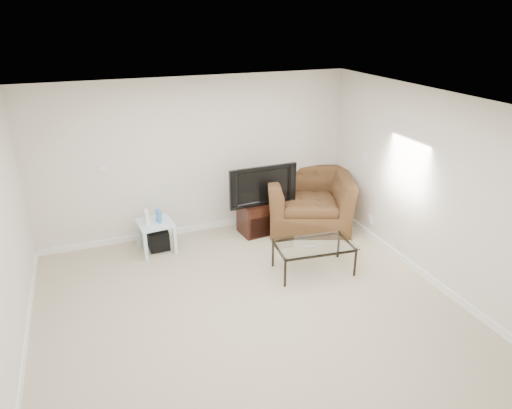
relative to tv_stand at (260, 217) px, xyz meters
name	(u,v)px	position (x,y,z in m)	size (l,w,h in m)	color
floor	(253,316)	(-0.90, -2.08, -0.27)	(5.00, 5.00, 0.00)	tan
ceiling	(252,107)	(-0.90, -2.08, 2.23)	(5.00, 5.00, 0.00)	white
wall_back	(197,158)	(-0.90, 0.42, 0.98)	(5.00, 0.02, 2.50)	silver
wall_right	(436,192)	(1.60, -2.08, 0.98)	(0.02, 5.00, 2.50)	silver
plate_back	(103,168)	(-2.30, 0.40, 0.98)	(0.12, 0.02, 0.12)	white
plate_right_switch	(365,157)	(1.59, -0.48, 0.98)	(0.02, 0.09, 0.13)	white
plate_right_outlet	(370,219)	(1.59, -0.78, 0.03)	(0.02, 0.08, 0.12)	white
tv_stand	(260,217)	(0.00, 0.00, 0.00)	(0.64, 0.44, 0.53)	black
dvd_player	(261,208)	(0.00, -0.04, 0.18)	(0.38, 0.27, 0.05)	black
television	(260,184)	(0.00, -0.03, 0.59)	(1.04, 0.21, 0.64)	black
side_table	(156,236)	(-1.69, -0.03, -0.03)	(0.49, 0.49, 0.47)	silver
subwoofer	(158,239)	(-1.66, -0.01, -0.10)	(0.30, 0.30, 0.30)	black
game_console	(147,217)	(-1.80, -0.07, 0.32)	(0.05, 0.16, 0.22)	white
game_case	(159,216)	(-1.63, -0.05, 0.30)	(0.05, 0.14, 0.19)	#337FCC
recliner	(309,192)	(0.86, -0.03, 0.34)	(1.38, 0.90, 1.20)	brown
coffee_table	(313,258)	(0.25, -1.42, -0.05)	(1.08, 0.61, 0.42)	black
remote	(309,247)	(0.14, -1.48, 0.17)	(0.17, 0.05, 0.02)	#B2B2B7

